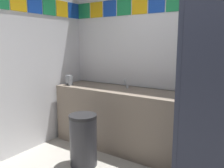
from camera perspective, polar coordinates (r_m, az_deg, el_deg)
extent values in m
cube|color=silver|center=(3.28, 19.21, 6.90)|extent=(3.93, 0.08, 2.79)
cube|color=#1E8C4C|center=(4.15, -6.84, 17.25)|extent=(0.24, 0.01, 0.24)
cube|color=yellow|center=(3.99, -3.85, 17.61)|extent=(0.24, 0.01, 0.24)
cube|color=#1947B7|center=(3.83, -0.60, 17.95)|extent=(0.24, 0.01, 0.24)
cube|color=#1E8C4C|center=(3.69, 2.92, 18.25)|extent=(0.24, 0.01, 0.24)
cube|color=yellow|center=(3.57, 6.72, 18.51)|extent=(0.24, 0.01, 0.24)
cube|color=#1947B7|center=(3.45, 10.79, 18.69)|extent=(0.24, 0.01, 0.24)
cube|color=#1E8C4C|center=(3.36, 15.12, 18.80)|extent=(0.24, 0.01, 0.24)
cube|color=yellow|center=(3.28, 19.69, 18.80)|extent=(0.24, 0.01, 0.24)
cube|color=yellow|center=(3.46, -21.88, 18.16)|extent=(0.01, 0.24, 0.24)
cube|color=#1947B7|center=(3.62, -18.32, 17.97)|extent=(0.01, 0.24, 0.24)
cube|color=#1E8C4C|center=(3.78, -15.06, 17.74)|extent=(0.01, 0.24, 0.24)
cube|color=yellow|center=(3.96, -12.09, 17.48)|extent=(0.01, 0.24, 0.24)
cube|color=#1947B7|center=(4.14, -9.38, 17.21)|extent=(0.01, 0.24, 0.24)
cube|color=gray|center=(3.47, 2.71, -8.50)|extent=(2.10, 0.62, 0.88)
cube|color=gray|center=(3.62, 5.19, -1.19)|extent=(2.10, 0.03, 0.08)
cylinder|color=white|center=(3.35, 2.50, -2.32)|extent=(0.34, 0.34, 0.10)
cylinder|color=silver|center=(3.45, 3.72, -0.61)|extent=(0.04, 0.04, 0.05)
cylinder|color=silver|center=(3.39, 3.31, 0.42)|extent=(0.02, 0.06, 0.09)
cube|color=gray|center=(3.74, -10.43, 0.91)|extent=(0.09, 0.07, 0.16)
cylinder|color=black|center=(3.71, -10.89, -0.10)|extent=(0.02, 0.02, 0.03)
cube|color=#33384C|center=(2.49, 21.00, -1.08)|extent=(0.04, 1.48, 2.18)
cylinder|color=silver|center=(1.78, 16.50, -1.36)|extent=(0.02, 0.02, 0.10)
cylinder|color=#333338|center=(3.06, -7.00, -13.75)|extent=(0.34, 0.34, 0.62)
cylinder|color=#262628|center=(2.95, -7.13, -7.84)|extent=(0.35, 0.35, 0.04)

